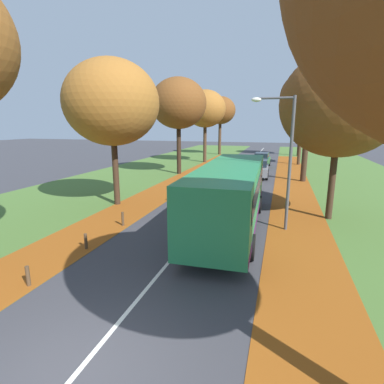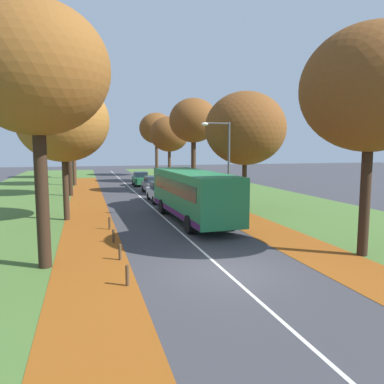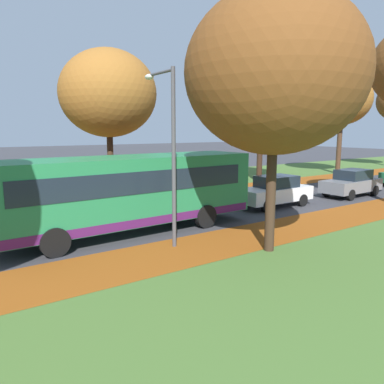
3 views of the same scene
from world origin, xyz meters
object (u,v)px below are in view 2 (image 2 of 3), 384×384
(bollard_second, at_px, (120,252))
(tree_left_far, at_px, (73,128))
(tree_left_mid, at_px, (68,122))
(streetlamp_right, at_px, (224,159))
(car_white_lead, at_px, (160,192))
(tree_right_near, at_px, (245,129))
(tree_right_nearest, at_px, (371,89))
(tree_right_far, at_px, (169,134))
(tree_right_distant, at_px, (156,129))
(car_grey_following, at_px, (153,185))
(tree_left_nearest, at_px, (36,70))
(tree_left_distant, at_px, (73,130))
(bus, at_px, (192,193))
(tree_right_mid, at_px, (194,121))
(tree_left_near, at_px, (63,121))
(bollard_fourth, at_px, (110,223))
(car_green_third_in_line, at_px, (141,179))
(bollard_nearest, at_px, (127,276))
(bollard_third, at_px, (114,236))

(bollard_second, bearing_deg, tree_left_far, 94.42)
(tree_left_mid, bearing_deg, streetlamp_right, -55.16)
(car_white_lead, bearing_deg, tree_right_near, -48.20)
(tree_right_nearest, xyz_separation_m, streetlamp_right, (-2.50, 9.52, -2.96))
(tree_right_far, xyz_separation_m, tree_right_distant, (0.48, 11.29, 1.25))
(bollard_second, bearing_deg, car_grey_following, 76.47)
(tree_right_near, bearing_deg, tree_left_nearest, -141.28)
(tree_left_distant, relative_size, bus, 0.87)
(tree_right_nearest, xyz_separation_m, tree_right_near, (-0.02, 11.90, -0.97))
(tree_right_mid, bearing_deg, tree_right_near, -86.61)
(tree_right_near, height_order, bollard_second, tree_right_near)
(bollard_second, bearing_deg, tree_left_near, 104.42)
(tree_right_distant, relative_size, car_white_lead, 2.32)
(tree_right_mid, xyz_separation_m, tree_right_far, (0.15, 11.48, -0.88))
(bollard_fourth, height_order, car_green_third_in_line, car_green_third_in_line)
(tree_left_near, xyz_separation_m, tree_right_near, (12.03, 0.56, -0.25))
(car_white_lead, height_order, car_green_third_in_line, same)
(bollard_nearest, height_order, bus, bus)
(tree_left_distant, bearing_deg, car_grey_following, -69.06)
(tree_left_distant, bearing_deg, tree_right_near, -69.05)
(bus, height_order, car_grey_following, bus)
(bollard_third, bearing_deg, car_green_third_in_line, 78.98)
(tree_left_mid, relative_size, tree_right_distant, 0.94)
(tree_right_far, distance_m, bollard_second, 33.84)
(tree_left_nearest, xyz_separation_m, tree_right_far, (11.92, 32.18, -1.03))
(tree_left_near, height_order, tree_right_mid, tree_right_mid)
(tree_right_mid, bearing_deg, bollard_second, -113.66)
(tree_right_far, bearing_deg, streetlamp_right, -94.63)
(tree_right_nearest, height_order, streetlamp_right, tree_right_nearest)
(tree_left_near, relative_size, car_green_third_in_line, 1.99)
(tree_right_far, distance_m, bus, 25.86)
(bollard_third, bearing_deg, tree_left_far, 94.79)
(bus, bearing_deg, car_green_third_in_line, 89.98)
(tree_right_nearest, relative_size, bollard_second, 14.29)
(tree_right_far, xyz_separation_m, bollard_fourth, (-9.20, -26.29, -5.75))
(car_white_lead, bearing_deg, car_green_third_in_line, 88.71)
(tree_left_mid, distance_m, car_white_lead, 11.10)
(car_white_lead, bearing_deg, streetlamp_right, -72.58)
(tree_right_mid, distance_m, bollard_third, 20.96)
(tree_left_nearest, relative_size, car_white_lead, 2.25)
(tree_right_nearest, bearing_deg, tree_right_mid, 91.65)
(tree_left_mid, bearing_deg, tree_right_far, 42.25)
(tree_left_near, xyz_separation_m, car_green_third_in_line, (7.35, 19.34, -5.18))
(tree_left_near, distance_m, tree_right_mid, 16.09)
(bus, height_order, car_green_third_in_line, bus)
(tree_left_nearest, relative_size, tree_right_far, 1.14)
(tree_left_far, distance_m, tree_right_far, 11.62)
(tree_left_mid, distance_m, bollard_third, 19.76)
(tree_left_nearest, relative_size, tree_right_mid, 1.04)
(tree_left_mid, bearing_deg, bollard_nearest, -84.06)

